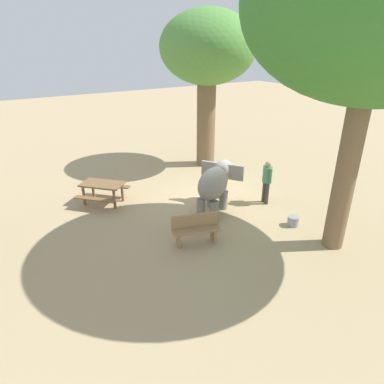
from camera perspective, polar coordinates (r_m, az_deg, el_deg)
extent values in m
plane|color=tan|center=(12.61, 4.46, -1.36)|extent=(60.00, 60.00, 0.00)
cylinder|color=gray|center=(12.01, 3.21, -0.89)|extent=(0.30, 0.30, 0.69)
cylinder|color=gray|center=(11.87, 5.36, -1.27)|extent=(0.30, 0.30, 0.69)
cylinder|color=gray|center=(11.22, 1.52, -2.76)|extent=(0.30, 0.30, 0.69)
cylinder|color=gray|center=(11.07, 3.81, -3.21)|extent=(0.30, 0.30, 0.69)
ellipsoid|color=gray|center=(11.23, 3.59, 1.45)|extent=(1.68, 1.91, 1.03)
sphere|color=gray|center=(12.11, 5.34, 3.79)|extent=(0.73, 0.73, 0.73)
cone|color=gray|center=(12.59, 5.62, 1.42)|extent=(0.23, 0.23, 1.15)
cube|color=gray|center=(12.16, 3.00, 3.95)|extent=(0.54, 0.41, 0.55)
cube|color=gray|center=(11.88, 7.38, 3.28)|extent=(0.54, 0.41, 0.55)
cylinder|color=#3F3833|center=(12.42, 12.59, -0.24)|extent=(0.14, 0.14, 0.82)
cylinder|color=#3F3833|center=(12.56, 12.15, 0.07)|extent=(0.14, 0.14, 0.82)
cylinder|color=#4C7F59|center=(12.22, 12.66, 2.91)|extent=(0.32, 0.32, 0.58)
sphere|color=tan|center=(12.09, 12.83, 4.67)|extent=(0.22, 0.22, 0.22)
cylinder|color=#4C7F59|center=(12.06, 13.21, 2.63)|extent=(0.09, 0.09, 0.55)
cylinder|color=#4C7F59|center=(12.38, 12.13, 3.30)|extent=(0.09, 0.09, 0.55)
cylinder|color=brown|center=(9.81, 24.70, 3.04)|extent=(0.57, 0.57, 4.51)
ellipsoid|color=#387A2D|center=(9.31, 29.43, 26.56)|extent=(6.43, 5.90, 4.56)
cylinder|color=brown|center=(15.81, 2.39, 11.71)|extent=(0.85, 0.85, 4.02)
ellipsoid|color=#569342|center=(15.43, 2.61, 23.33)|extent=(4.35, 3.99, 3.08)
cube|color=#9E7A51|center=(9.76, 0.73, -6.47)|extent=(0.81, 1.46, 0.06)
cube|color=#9E7A51|center=(9.79, 0.48, -4.82)|extent=(0.49, 1.35, 0.40)
cube|color=#9E7A51|center=(10.02, 3.65, -7.25)|extent=(0.37, 0.19, 0.42)
cube|color=#9E7A51|center=(9.78, -2.27, -8.07)|extent=(0.37, 0.19, 0.42)
cube|color=brown|center=(12.48, -15.01, 1.32)|extent=(1.64, 1.61, 0.06)
cylinder|color=brown|center=(12.62, -11.75, -0.01)|extent=(0.10, 0.10, 0.72)
cylinder|color=brown|center=(12.11, -13.03, -1.22)|extent=(0.10, 0.10, 0.72)
cylinder|color=brown|center=(13.17, -16.46, 0.52)|extent=(0.10, 0.10, 0.72)
cylinder|color=brown|center=(12.68, -17.88, -0.61)|extent=(0.10, 0.10, 0.72)
cube|color=brown|center=(13.09, -13.59, 1.10)|extent=(1.26, 1.20, 0.05)
cube|color=brown|center=(12.11, -16.23, -1.15)|extent=(1.26, 1.20, 0.05)
cylinder|color=gray|center=(11.30, 16.78, -4.74)|extent=(0.36, 0.36, 0.32)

